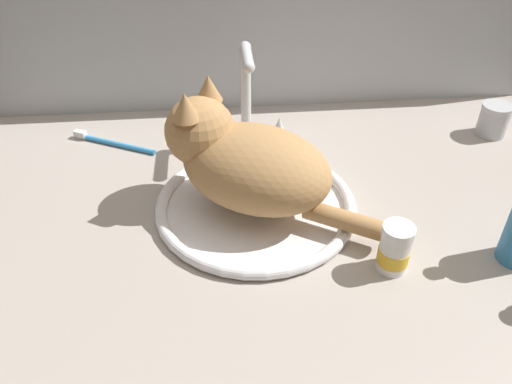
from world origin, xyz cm
name	(u,v)px	position (x,y,z in cm)	size (l,w,h in cm)	color
countertop	(289,214)	(0.00, 0.00, 1.50)	(118.82, 73.75, 3.00)	#ADA399
backsplash_wall	(267,52)	(0.00, 38.08, 15.44)	(118.82, 2.40, 30.88)	#B2B7BC
sink_basin	(256,207)	(-5.86, -0.35, 3.87)	(34.04, 34.04, 2.02)	white
faucet	(246,107)	(-5.86, 20.75, 11.56)	(16.53, 11.68, 21.21)	silver
cat	(242,161)	(-7.99, 0.93, 12.52)	(34.79, 27.99, 19.32)	tan
metal_jar	(494,120)	(45.09, 20.37, 6.38)	(6.03, 6.03, 6.72)	#B2B5BA
pill_bottle	(394,250)	(13.01, -15.49, 6.75)	(4.72, 4.72, 8.07)	white
toothbrush	(112,143)	(-33.03, 22.91, 3.61)	(17.24, 9.14, 1.70)	#338CD1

